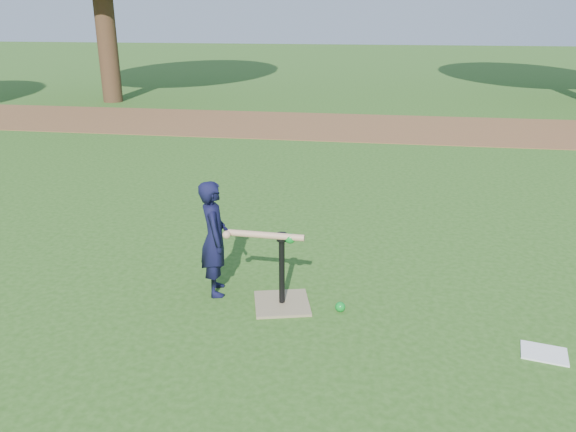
# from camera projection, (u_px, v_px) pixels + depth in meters

# --- Properties ---
(ground) EXTENTS (80.00, 80.00, 0.00)m
(ground) POSITION_uv_depth(u_px,v_px,m) (249.00, 295.00, 4.65)
(ground) COLOR #285116
(ground) RESTS_ON ground
(dirt_strip) EXTENTS (24.00, 3.00, 0.01)m
(dirt_strip) POSITION_uv_depth(u_px,v_px,m) (331.00, 126.00, 11.61)
(dirt_strip) COLOR brown
(dirt_strip) RESTS_ON ground
(child) EXTENTS (0.33, 0.41, 0.97)m
(child) POSITION_uv_depth(u_px,v_px,m) (214.00, 238.00, 4.55)
(child) COLOR black
(child) RESTS_ON ground
(wiffle_ball_ground) EXTENTS (0.08, 0.08, 0.08)m
(wiffle_ball_ground) POSITION_uv_depth(u_px,v_px,m) (340.00, 307.00, 4.39)
(wiffle_ball_ground) COLOR #0C8723
(wiffle_ball_ground) RESTS_ON ground
(clipboard) EXTENTS (0.34, 0.28, 0.01)m
(clipboard) POSITION_uv_depth(u_px,v_px,m) (544.00, 353.00, 3.85)
(clipboard) COLOR white
(clipboard) RESTS_ON ground
(batting_tee) EXTENTS (0.53, 0.53, 0.61)m
(batting_tee) POSITION_uv_depth(u_px,v_px,m) (282.00, 292.00, 4.46)
(batting_tee) COLOR #907D5B
(batting_tee) RESTS_ON ground
(swing_action) EXTENTS (0.63, 0.11, 0.09)m
(swing_action) POSITION_uv_depth(u_px,v_px,m) (267.00, 236.00, 4.29)
(swing_action) COLOR tan
(swing_action) RESTS_ON ground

